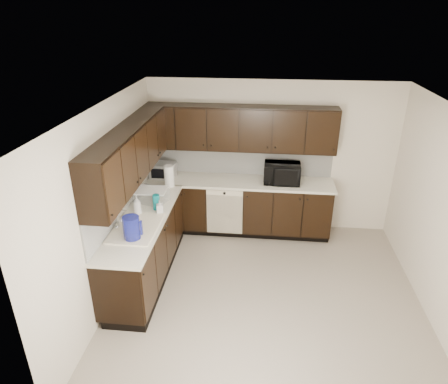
# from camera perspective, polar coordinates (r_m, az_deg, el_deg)

# --- Properties ---
(floor) EXTENTS (4.00, 4.00, 0.00)m
(floor) POSITION_cam_1_polar(r_m,az_deg,el_deg) (5.50, 5.97, -14.68)
(floor) COLOR #A09484
(floor) RESTS_ON ground
(ceiling) EXTENTS (4.00, 4.00, 0.00)m
(ceiling) POSITION_cam_1_polar(r_m,az_deg,el_deg) (4.36, 7.43, 11.57)
(ceiling) COLOR white
(ceiling) RESTS_ON wall_back
(wall_back) EXTENTS (4.00, 0.02, 2.50)m
(wall_back) POSITION_cam_1_polar(r_m,az_deg,el_deg) (6.64, 6.67, 4.99)
(wall_back) COLOR beige
(wall_back) RESTS_ON floor
(wall_left) EXTENTS (0.02, 4.00, 2.50)m
(wall_left) POSITION_cam_1_polar(r_m,az_deg,el_deg) (5.17, -16.14, -1.87)
(wall_left) COLOR beige
(wall_left) RESTS_ON floor
(wall_right) EXTENTS (0.02, 4.00, 2.50)m
(wall_right) POSITION_cam_1_polar(r_m,az_deg,el_deg) (5.24, 29.08, -3.82)
(wall_right) COLOR beige
(wall_right) RESTS_ON floor
(wall_front) EXTENTS (4.00, 0.02, 2.50)m
(wall_front) POSITION_cam_1_polar(r_m,az_deg,el_deg) (3.18, 6.52, -20.18)
(wall_front) COLOR beige
(wall_front) RESTS_ON floor
(lower_cabinets) EXTENTS (3.00, 2.80, 0.90)m
(lower_cabinets) POSITION_cam_1_polar(r_m,az_deg,el_deg) (6.25, -3.02, -4.67)
(lower_cabinets) COLOR black
(lower_cabinets) RESTS_ON floor
(countertop) EXTENTS (3.03, 2.83, 0.04)m
(countertop) POSITION_cam_1_polar(r_m,az_deg,el_deg) (6.01, -3.16, -0.48)
(countertop) COLOR silver
(countertop) RESTS_ON lower_cabinets
(backsplash) EXTENTS (3.00, 2.80, 0.48)m
(backsplash) POSITION_cam_1_polar(r_m,az_deg,el_deg) (6.13, -4.84, 2.65)
(backsplash) COLOR silver
(backsplash) RESTS_ON countertop
(upper_cabinets) EXTENTS (3.00, 2.80, 0.70)m
(upper_cabinets) POSITION_cam_1_polar(r_m,az_deg,el_deg) (5.80, -4.13, 7.58)
(upper_cabinets) COLOR black
(upper_cabinets) RESTS_ON wall_back
(dishwasher) EXTENTS (0.58, 0.04, 0.78)m
(dishwasher) POSITION_cam_1_polar(r_m,az_deg,el_deg) (6.41, 0.08, -2.47)
(dishwasher) COLOR beige
(dishwasher) RESTS_ON lower_cabinets
(sink) EXTENTS (0.54, 0.82, 0.42)m
(sink) POSITION_cam_1_polar(r_m,az_deg,el_deg) (5.22, -12.44, -5.75)
(sink) COLOR beige
(sink) RESTS_ON countertop
(microwave) EXTENTS (0.57, 0.39, 0.31)m
(microwave) POSITION_cam_1_polar(r_m,az_deg,el_deg) (6.40, 8.27, 2.66)
(microwave) COLOR black
(microwave) RESTS_ON countertop
(soap_bottle_a) EXTENTS (0.11, 0.11, 0.19)m
(soap_bottle_a) POSITION_cam_1_polar(r_m,az_deg,el_deg) (5.47, -9.16, -2.12)
(soap_bottle_a) COLOR gray
(soap_bottle_a) RESTS_ON countertop
(soap_bottle_b) EXTENTS (0.13, 0.13, 0.27)m
(soap_bottle_b) POSITION_cam_1_polar(r_m,az_deg,el_deg) (5.48, -12.29, -1.85)
(soap_bottle_b) COLOR gray
(soap_bottle_b) RESTS_ON countertop
(toaster_oven) EXTENTS (0.42, 0.33, 0.25)m
(toaster_oven) POSITION_cam_1_polar(r_m,az_deg,el_deg) (6.62, -8.71, 3.08)
(toaster_oven) COLOR silver
(toaster_oven) RESTS_ON countertop
(storage_bin) EXTENTS (0.52, 0.45, 0.17)m
(storage_bin) POSITION_cam_1_polar(r_m,az_deg,el_deg) (5.85, -10.36, -0.48)
(storage_bin) COLOR silver
(storage_bin) RESTS_ON countertop
(blue_pitcher) EXTENTS (0.21, 0.21, 0.30)m
(blue_pitcher) POSITION_cam_1_polar(r_m,az_deg,el_deg) (4.91, -13.06, -5.08)
(blue_pitcher) COLOR #101895
(blue_pitcher) RESTS_ON countertop
(teal_tumbler) EXTENTS (0.12, 0.12, 0.22)m
(teal_tumbler) POSITION_cam_1_polar(r_m,az_deg,el_deg) (5.59, -9.65, -1.42)
(teal_tumbler) COLOR #0C7B85
(teal_tumbler) RESTS_ON countertop
(paper_towel_roll) EXTENTS (0.19, 0.19, 0.34)m
(paper_towel_roll) POSITION_cam_1_polar(r_m,az_deg,el_deg) (6.26, -7.85, 2.27)
(paper_towel_roll) COLOR silver
(paper_towel_roll) RESTS_ON countertop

